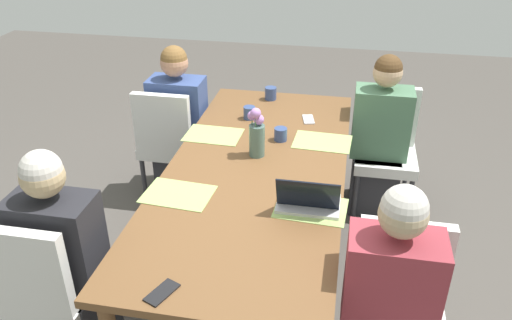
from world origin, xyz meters
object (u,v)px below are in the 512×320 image
Objects in this scene: dining_table at (256,177)px; chair_far_left_far at (386,144)px; person_near_right_near at (180,132)px; laptop_far_left_near at (308,201)px; phone_black at (162,292)px; flower_vase at (257,134)px; coffee_mug_centre_left at (281,134)px; person_near_left_mid at (64,271)px; chair_near_right_near at (169,139)px; coffee_mug_near_right at (271,93)px; person_far_left_far at (379,144)px; coffee_mug_near_left at (249,113)px; person_far_left_near at (386,315)px; phone_silver at (308,119)px; chair_near_left_mid at (46,284)px; chair_far_left_near at (399,309)px.

dining_table is 1.26m from chair_far_left_far.
laptop_far_left_near is at bearing 42.80° from person_near_right_near.
phone_black is (1.08, -0.18, 0.07)m from dining_table.
coffee_mug_centre_left is at bearing 153.58° from flower_vase.
chair_near_right_near is (-1.54, 0.00, -0.03)m from person_near_left_mid.
flower_vase is 3.31× the size of coffee_mug_near_right.
coffee_mug_near_right is at bearing -176.04° from flower_vase.
person_far_left_far is 13.54× the size of coffee_mug_near_left.
person_far_left_near is at bearing 42.60° from laptop_far_left_near.
chair_near_right_near reaches higher than phone_silver.
person_near_left_mid is at bearing -23.48° from coffee_mug_near_left.
chair_near_right_near reaches higher than dining_table.
person_near_left_mid is 2.00m from coffee_mug_near_right.
person_near_right_near reaches higher than phone_silver.
chair_near_left_mid is at bearing -2.31° from chair_near_right_near.
person_far_left_near is at bearing 29.13° from coffee_mug_centre_left.
coffee_mug_centre_left is at bearing -34.82° from phone_silver.
flower_vase is (0.74, -0.76, 0.37)m from person_far_left_far.
flower_vase is 0.27m from coffee_mug_centre_left.
chair_near_left_mid is 1.00× the size of chair_near_right_near.
dining_table is 26.95× the size of coffee_mug_near_left.
person_near_left_mid is (0.08, -1.61, 0.03)m from chair_far_left_near.
person_near_right_near is 3.73× the size of laptop_far_left_near.
chair_near_right_near reaches higher than phone_black.
flower_vase is (-0.95, 0.79, 0.37)m from person_near_left_mid.
coffee_mug_centre_left is at bearing 142.63° from person_near_left_mid.
person_near_left_mid reaches higher than chair_far_left_near.
coffee_mug_near_right is at bearing -175.25° from dining_table.
flower_vase is 0.98× the size of laptop_far_left_near.
chair_near_left_mid and chair_far_left_far have the same top height.
person_near_right_near is at bearing -137.41° from dining_table.
person_far_left_far is 0.58m from phone_silver.
coffee_mug_near_left is at bearing 156.52° from person_near_left_mid.
chair_near_left_mid is 6.00× the size of phone_silver.
flower_vase is 0.55m from coffee_mug_near_left.
chair_far_left_near is 1.00× the size of chair_near_right_near.
person_near_left_mid is 3.73× the size of laptop_far_left_near.
coffee_mug_centre_left is at bearing 166.88° from dining_table.
chair_far_left_far is at bearing 140.36° from dining_table.
chair_near_right_near is at bearing 177.69° from chair_near_left_mid.
coffee_mug_centre_left is (0.51, -0.65, 0.27)m from person_far_left_far.
phone_black is at bearing -70.21° from chair_far_left_near.
coffee_mug_near_left is (-1.54, 0.70, 0.30)m from chair_near_left_mid.
coffee_mug_near_left is at bearing 75.73° from person_near_right_near.
person_far_left_far reaches higher than chair_near_right_near.
chair_far_left_far is 1.55m from person_near_right_near.
phone_silver is at bearing 89.09° from chair_near_right_near.
laptop_far_left_near is 0.89m from phone_black.
coffee_mug_near_right is 0.69m from coffee_mug_centre_left.
coffee_mug_near_right reaches higher than phone_black.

